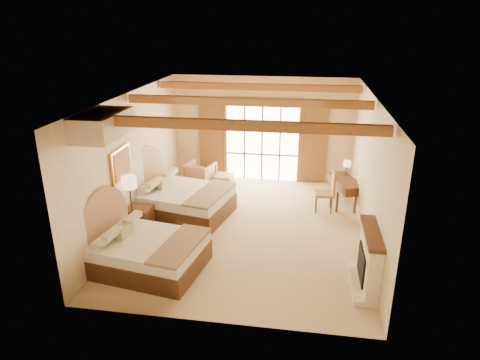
% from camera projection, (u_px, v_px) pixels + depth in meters
% --- Properties ---
extents(floor, '(7.00, 7.00, 0.00)m').
position_uv_depth(floor, '(246.00, 228.00, 10.41)').
color(floor, tan).
rests_on(floor, ground).
extents(wall_back, '(5.50, 0.00, 5.50)m').
position_uv_depth(wall_back, '(263.00, 129.00, 13.08)').
color(wall_back, beige).
rests_on(wall_back, ground).
extents(wall_left, '(0.00, 7.00, 7.00)m').
position_uv_depth(wall_left, '(133.00, 160.00, 10.24)').
color(wall_left, beige).
rests_on(wall_left, ground).
extents(wall_right, '(0.00, 7.00, 7.00)m').
position_uv_depth(wall_right, '(369.00, 172.00, 9.45)').
color(wall_right, beige).
rests_on(wall_right, ground).
extents(ceiling, '(7.00, 7.00, 0.00)m').
position_uv_depth(ceiling, '(247.00, 96.00, 9.28)').
color(ceiling, '#AC693C').
rests_on(ceiling, ground).
extents(ceiling_beams, '(5.39, 4.60, 0.18)m').
position_uv_depth(ceiling_beams, '(247.00, 102.00, 9.32)').
color(ceiling_beams, '#9B6636').
rests_on(ceiling_beams, ceiling).
extents(french_doors, '(3.95, 0.08, 2.60)m').
position_uv_depth(french_doors, '(262.00, 141.00, 13.15)').
color(french_doors, white).
rests_on(french_doors, ground).
extents(fireplace, '(0.46, 1.40, 1.16)m').
position_uv_depth(fireplace, '(368.00, 262.00, 8.01)').
color(fireplace, beige).
rests_on(fireplace, ground).
extents(painting, '(0.06, 0.95, 0.75)m').
position_uv_depth(painting, '(121.00, 164.00, 9.49)').
color(painting, gold).
rests_on(painting, wall_left).
extents(canopy_valance, '(0.70, 1.40, 0.45)m').
position_uv_depth(canopy_valance, '(103.00, 125.00, 7.87)').
color(canopy_valance, beige).
rests_on(canopy_valance, ceiling).
extents(bed_near, '(2.39, 1.94, 1.41)m').
position_uv_depth(bed_near, '(141.00, 249.00, 8.63)').
color(bed_near, '#462C1B').
rests_on(bed_near, floor).
extents(bed_far, '(2.64, 2.19, 1.51)m').
position_uv_depth(bed_far, '(177.00, 198.00, 11.00)').
color(bed_far, '#462C1B').
rests_on(bed_far, floor).
extents(nightstand, '(0.54, 0.54, 0.64)m').
position_uv_depth(nightstand, '(140.00, 220.00, 10.09)').
color(nightstand, '#462C1B').
rests_on(nightstand, floor).
extents(floor_lamp, '(0.32, 0.32, 1.52)m').
position_uv_depth(floor_lamp, '(129.00, 186.00, 9.49)').
color(floor_lamp, '#392D1B').
rests_on(floor_lamp, floor).
extents(armchair, '(0.97, 0.99, 0.74)m').
position_uv_depth(armchair, '(200.00, 174.00, 12.92)').
color(armchair, '#9E704E').
rests_on(armchair, floor).
extents(ottoman, '(0.56, 0.56, 0.37)m').
position_uv_depth(ottoman, '(224.00, 181.00, 12.93)').
color(ottoman, '#A37D57').
rests_on(ottoman, floor).
extents(desk, '(0.97, 1.41, 0.70)m').
position_uv_depth(desk, '(345.00, 191.00, 11.68)').
color(desk, '#462C1B').
rests_on(desk, floor).
extents(desk_chair, '(0.52, 0.52, 1.10)m').
position_uv_depth(desk_chair, '(325.00, 199.00, 11.24)').
color(desk_chair, '#9A5F3E').
rests_on(desk_chair, floor).
extents(desk_lamp, '(0.20, 0.20, 0.40)m').
position_uv_depth(desk_lamp, '(347.00, 164.00, 11.83)').
color(desk_lamp, '#392D1B').
rests_on(desk_lamp, desk).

